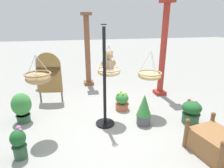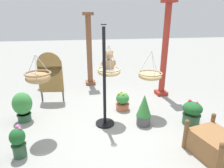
% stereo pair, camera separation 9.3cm
% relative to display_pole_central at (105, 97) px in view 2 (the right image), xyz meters
% --- Properties ---
extents(ground_plane, '(40.00, 40.00, 0.00)m').
position_rel_display_pole_central_xyz_m(ground_plane, '(0.22, 0.02, -0.69)').
color(ground_plane, gray).
extents(display_pole_central, '(0.44, 0.44, 2.28)m').
position_rel_display_pole_central_xyz_m(display_pole_central, '(0.00, 0.00, 0.00)').
color(display_pole_central, black).
rests_on(display_pole_central, ground).
extents(hanging_basket_with_teddy, '(0.55, 0.55, 0.71)m').
position_rel_display_pole_central_xyz_m(hanging_basket_with_teddy, '(0.15, 0.25, 0.53)').
color(hanging_basket_with_teddy, tan).
extents(teddy_bear, '(0.34, 0.29, 0.49)m').
position_rel_display_pole_central_xyz_m(teddy_bear, '(0.15, 0.27, 0.74)').
color(teddy_bear, tan).
extents(hanging_basket_left_high, '(0.51, 0.51, 0.57)m').
position_rel_display_pole_central_xyz_m(hanging_basket_left_high, '(-1.34, -0.13, 0.59)').
color(hanging_basket_left_high, '#A37F51').
extents(hanging_basket_right_low, '(0.60, 0.60, 0.71)m').
position_rel_display_pole_central_xyz_m(hanging_basket_right_low, '(1.19, 0.29, 0.36)').
color(hanging_basket_right_low, tan).
extents(greenhouse_pillar_left, '(0.37, 0.37, 2.60)m').
position_rel_display_pole_central_xyz_m(greenhouse_pillar_left, '(-0.07, 3.03, 0.56)').
color(greenhouse_pillar_left, brown).
rests_on(greenhouse_pillar_left, ground).
extents(greenhouse_pillar_right, '(0.37, 0.37, 2.92)m').
position_rel_display_pole_central_xyz_m(greenhouse_pillar_right, '(2.13, 1.50, 0.72)').
color(greenhouse_pillar_right, '#9E2D23').
rests_on(greenhouse_pillar_right, ground).
extents(wooden_planter_box, '(0.89, 0.94, 0.61)m').
position_rel_display_pole_central_xyz_m(wooden_planter_box, '(1.77, -1.46, -0.45)').
color(wooden_planter_box, olive).
rests_on(wooden_planter_box, ground).
extents(potted_plant_fern_front, '(0.35, 0.35, 0.76)m').
position_rel_display_pole_central_xyz_m(potted_plant_fern_front, '(0.88, -0.20, -0.31)').
color(potted_plant_fern_front, '#4C4C51').
rests_on(potted_plant_fern_front, ground).
extents(potted_plant_flowering_red, '(0.45, 0.45, 0.73)m').
position_rel_display_pole_central_xyz_m(potted_plant_flowering_red, '(-1.91, 0.55, -0.29)').
color(potted_plant_flowering_red, '#2D5638').
rests_on(potted_plant_flowering_red, ground).
extents(potted_plant_tall_leafy, '(0.27, 0.27, 0.60)m').
position_rel_display_pole_central_xyz_m(potted_plant_tall_leafy, '(-1.69, -0.80, -0.39)').
color(potted_plant_tall_leafy, '#2D5638').
rests_on(potted_plant_tall_leafy, ground).
extents(potted_plant_small_succulent, '(0.42, 0.42, 0.63)m').
position_rel_display_pole_central_xyz_m(potted_plant_small_succulent, '(-1.78, 2.92, -0.38)').
color(potted_plant_small_succulent, beige).
rests_on(potted_plant_small_succulent, ground).
extents(potted_plant_trailing_ivy, '(0.38, 0.38, 0.52)m').
position_rel_display_pole_central_xyz_m(potted_plant_trailing_ivy, '(0.60, 0.68, -0.45)').
color(potted_plant_trailing_ivy, '#BC6042').
rests_on(potted_plant_trailing_ivy, ground).
extents(potted_plant_broad_leaf, '(0.44, 0.44, 0.59)m').
position_rel_display_pole_central_xyz_m(potted_plant_broad_leaf, '(2.01, -0.38, -0.40)').
color(potted_plant_broad_leaf, '#2D5638').
rests_on(potted_plant_broad_leaf, ground).
extents(display_sign_board, '(0.71, 0.15, 1.49)m').
position_rel_display_pole_central_xyz_m(display_sign_board, '(-1.34, 1.63, 0.19)').
color(display_sign_board, olive).
rests_on(display_sign_board, ground).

